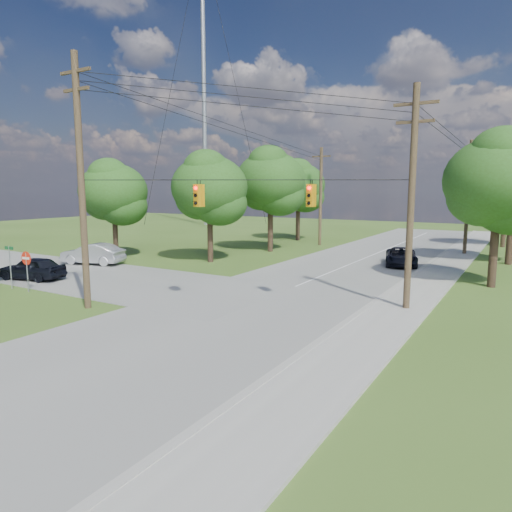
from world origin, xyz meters
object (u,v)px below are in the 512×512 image
Objects in this scene: pole_north_e at (468,197)px; pole_north_w at (321,196)px; car_cross_dark at (32,268)px; do_not_enter_sign at (26,262)px; pole_ne at (411,196)px; car_cross_silver at (93,254)px; car_main_north at (401,257)px; pole_sw at (81,179)px.

pole_north_e is 13.90m from pole_north_w.
car_cross_dark is 3.85m from do_not_enter_sign.
pole_ne is 23.27m from car_cross_dark.
do_not_enter_sign is (4.64, -8.30, 0.86)m from car_cross_silver.
pole_north_e is 35.10m from car_cross_dark.
car_cross_silver is at bearing 114.80° from do_not_enter_sign.
car_main_north is at bearing 120.67° from car_cross_dark.
pole_north_e reaches higher than car_cross_silver.
car_cross_dark is 25.98m from car_main_north.
pole_north_e is at bearing 0.00° from pole_north_w.
do_not_enter_sign reaches higher than car_cross_dark.
car_main_north is 25.63m from do_not_enter_sign.
pole_sw is at bearing -150.62° from pole_ne.
pole_north_e reaches higher than car_main_north.
do_not_enter_sign is (2.99, -2.24, 0.93)m from car_cross_dark.
pole_ne reaches higher than do_not_enter_sign.
car_cross_silver is at bearing -115.86° from pole_north_w.
pole_north_w is (-0.40, 29.60, -1.10)m from pole_sw.
car_main_north is at bearing 104.31° from car_cross_silver.
do_not_enter_sign is (-19.29, -7.00, -3.77)m from pole_ne.
car_cross_dark is (-22.28, -26.76, -4.36)m from pole_north_e.
car_cross_silver is at bearing 139.54° from pole_sw.
car_cross_silver is 23.67m from car_main_north.
pole_ne reaches higher than pole_north_w.
do_not_enter_sign is at bearing -123.63° from pole_north_e.
pole_north_w is (-13.90, 0.00, 0.00)m from pole_north_e.
car_cross_dark is at bearing -107.39° from pole_north_w.
pole_north_w is at bearing 124.37° from car_main_north.
pole_north_e is 35.00m from do_not_enter_sign.
car_cross_dark is at bearing 138.80° from do_not_enter_sign.
pole_ne is 2.15× the size of car_cross_silver.
car_cross_silver is at bearing -165.44° from car_main_north.
do_not_enter_sign is (-5.39, -29.00, -3.43)m from pole_north_w.
car_cross_silver reaches higher than car_main_north.
car_main_north is at bearing -110.87° from pole_north_e.
car_cross_dark is (-22.28, -4.76, -4.70)m from pole_ne.
car_cross_silver is (-1.65, 6.06, 0.07)m from car_cross_dark.
car_main_north is at bearing -40.35° from pole_north_w.
car_cross_dark is (-8.78, 2.84, -5.46)m from pole_sw.
pole_sw is 14.74m from car_cross_silver.
car_main_north is at bearing 104.57° from pole_ne.
pole_sw is 1.14× the size of pole_ne.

